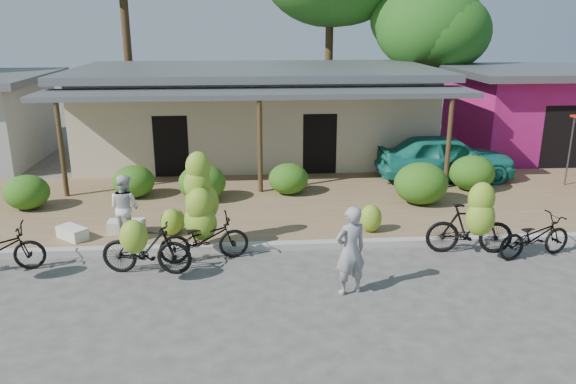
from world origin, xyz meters
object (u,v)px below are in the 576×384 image
bike_right (472,224)px  bike_far_right (535,237)px  tree_near_right (425,24)px  vendor (350,251)px  teal_van (445,157)px  bystander (125,207)px  bike_center (202,219)px  bike_left (145,247)px  sack_far (72,233)px  sack_near (127,226)px

bike_right → bike_far_right: bearing=-90.0°
tree_near_right → vendor: size_ratio=3.79×
teal_van → bystander: bearing=115.1°
bike_center → bystander: 2.01m
bike_left → sack_far: bearing=55.3°
sack_near → sack_far: 1.22m
tree_near_right → teal_van: size_ratio=1.54×
bike_center → sack_far: size_ratio=3.06×
bike_right → sack_near: (-7.77, 1.72, -0.48)m
bike_right → sack_far: 9.07m
bike_far_right → teal_van: 5.88m
bike_center → bystander: (-1.81, 0.87, 0.02)m
bike_far_right → sack_far: size_ratio=2.55×
bike_far_right → bike_right: bearing=69.1°
sack_near → vendor: 5.82m
sack_near → sack_far: sack_near is taller
bike_center → sack_far: bearing=61.7°
sack_near → vendor: (4.80, -3.24, 0.60)m
tree_near_right → bystander: bearing=-131.2°
bike_center → sack_far: (-3.08, 0.97, -0.61)m
bike_left → teal_van: bearing=-45.2°
bike_left → sack_near: bearing=29.0°
bike_far_right → teal_van: size_ratio=0.45×
tree_near_right → bike_right: tree_near_right is taller
tree_near_right → teal_van: bearing=-100.7°
bike_center → sack_far: bike_center is taller
sack_near → bystander: bystander is taller
vendor → teal_van: 8.45m
bike_left → teal_van: (8.35, 6.16, 0.22)m
bike_right → sack_near: size_ratio=2.30×
sack_far → bystander: 1.42m
bike_center → bystander: size_ratio=1.49×
tree_near_right → bystander: 16.44m
bike_right → teal_van: bearing=-7.1°
sack_near → bystander: (0.09, -0.41, 0.62)m
bike_right → sack_far: (-8.95, 1.41, -0.49)m
sack_near → sack_far: size_ratio=1.13×
sack_far → bike_left: bearing=-43.1°
bike_left → bystander: bystander is taller
bike_center → teal_van: 8.97m
sack_near → sack_far: (-1.18, -0.30, -0.01)m
bystander → tree_near_right: bearing=-99.7°
bike_right → vendor: bearing=123.9°
tree_near_right → bike_left: (-9.80, -13.78, -4.19)m
bike_far_right → bystander: 9.16m
sack_near → vendor: size_ratio=0.49×
sack_far → vendor: vendor is taller
bike_center → bike_right: bike_center is taller
bike_center → bike_far_right: size_ratio=1.20×
tree_near_right → sack_far: 17.36m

